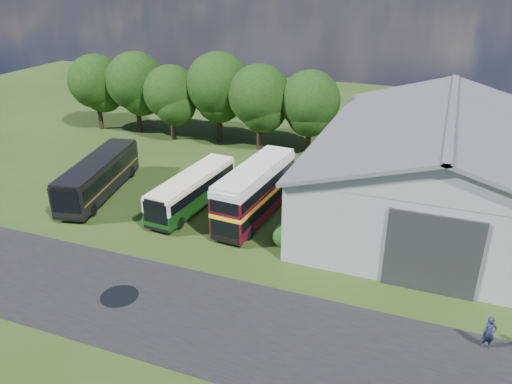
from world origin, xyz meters
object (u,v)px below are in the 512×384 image
at_px(bus_dark_single, 99,176).
at_px(bus_maroon_double, 255,192).
at_px(bus_green_single, 193,190).
at_px(storage_shed, 444,158).
at_px(visitor_a, 489,333).

bearing_deg(bus_dark_single, bus_maroon_double, -9.60).
bearing_deg(bus_green_single, storage_shed, 24.85).
bearing_deg(storage_shed, bus_maroon_double, -152.15).
xyz_separation_m(bus_green_single, bus_dark_single, (-8.40, -0.60, 0.18)).
xyz_separation_m(storage_shed, bus_maroon_double, (-12.79, -6.76, -2.09)).
xyz_separation_m(bus_green_single, visitor_a, (21.18, -9.12, -0.55)).
distance_m(bus_maroon_double, visitor_a, 18.45).
distance_m(storage_shed, bus_green_single, 19.47).
height_order(storage_shed, bus_maroon_double, storage_shed).
relative_size(bus_green_single, bus_maroon_double, 1.03).
bearing_deg(visitor_a, bus_maroon_double, 131.54).
bearing_deg(bus_maroon_double, bus_dark_single, -172.91).
relative_size(bus_dark_single, visitor_a, 6.28).
height_order(bus_maroon_double, bus_dark_single, bus_maroon_double).
distance_m(bus_maroon_double, bus_dark_single, 13.66).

